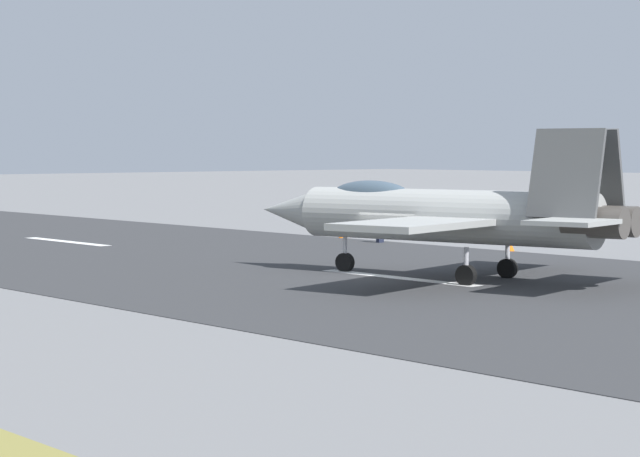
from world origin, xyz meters
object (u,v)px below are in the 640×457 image
(fighter_jet, at_px, (444,214))
(crew_person, at_px, (380,228))
(marker_cone_mid, at_px, (510,246))
(marker_cone_far, at_px, (342,233))

(fighter_jet, xyz_separation_m, crew_person, (14.58, -10.94, -1.69))
(marker_cone_mid, height_order, marker_cone_far, same)
(marker_cone_mid, relative_size, marker_cone_far, 1.00)
(fighter_jet, distance_m, marker_cone_mid, 13.65)
(fighter_jet, bearing_deg, crew_person, -36.89)
(crew_person, bearing_deg, marker_cone_mid, -173.82)
(fighter_jet, distance_m, crew_person, 18.31)
(crew_person, xyz_separation_m, marker_cone_mid, (-8.14, -0.88, -0.52))
(fighter_jet, height_order, crew_person, fighter_jet)
(fighter_jet, bearing_deg, marker_cone_mid, -61.41)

